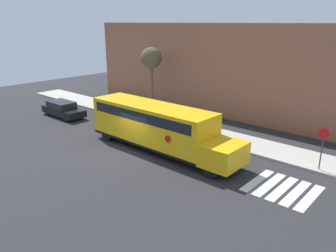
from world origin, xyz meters
TOP-DOWN VIEW (x-y plane):
  - ground_plane at (0.00, 0.00)m, footprint 60.00×60.00m
  - sidewalk_strip at (0.00, 6.50)m, footprint 44.00×3.00m
  - building_backdrop at (0.00, 13.00)m, footprint 32.00×4.00m
  - crosswalk_stripes at (9.57, 2.00)m, footprint 3.30×3.20m
  - school_bus at (0.95, 1.64)m, footprint 11.34×2.57m
  - parked_car at (-11.04, 1.91)m, footprint 4.68×1.74m
  - stop_sign at (10.30, 5.31)m, footprint 0.62×0.10m
  - tree_near_sidewalk at (-6.64, 8.96)m, footprint 1.99×1.99m

SIDE VIEW (x-z plane):
  - ground_plane at x=0.00m, z-range 0.00..0.00m
  - crosswalk_stripes at x=9.57m, z-range 0.00..0.01m
  - sidewalk_strip at x=0.00m, z-range 0.00..0.15m
  - parked_car at x=-11.04m, z-range 0.00..1.37m
  - stop_sign at x=10.30m, z-range 0.39..3.05m
  - school_bus at x=0.95m, z-range 0.23..3.27m
  - building_backdrop at x=0.00m, z-range 0.00..8.17m
  - tree_near_sidewalk at x=-6.64m, z-range 1.87..7.88m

